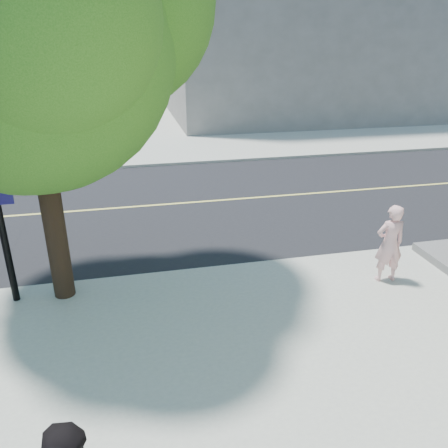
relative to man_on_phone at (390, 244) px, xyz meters
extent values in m
plane|color=black|center=(-6.98, 1.35, -0.95)|extent=(140.00, 140.00, 0.00)
cube|color=black|center=(-6.98, 5.85, -0.95)|extent=(140.00, 9.00, 0.01)
cube|color=#A6A798|center=(6.52, 22.85, -0.89)|extent=(29.00, 25.00, 0.12)
imported|color=beige|center=(0.00, 0.00, 0.00)|extent=(0.63, 0.43, 1.67)
cylinder|color=black|center=(-6.48, 0.85, 1.15)|extent=(0.40, 0.40, 3.96)
sphere|color=#3B761D|center=(-6.48, 0.85, 3.79)|extent=(4.84, 4.84, 4.84)
sphere|color=#3B761D|center=(-5.16, 1.51, 4.45)|extent=(3.74, 3.74, 3.74)
sphere|color=#3B761D|center=(-6.04, -0.36, 4.12)|extent=(3.30, 3.30, 3.30)
camera|label=1|loc=(-5.06, -7.29, 3.88)|focal=35.89mm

